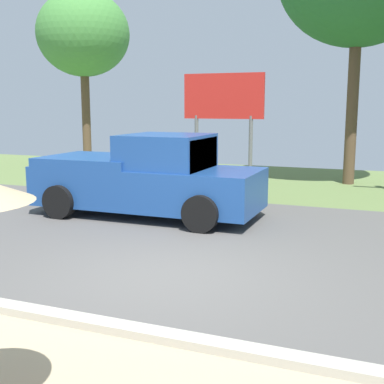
# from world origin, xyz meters

# --- Properties ---
(ground_plane) EXTENTS (40.00, 22.00, 0.20)m
(ground_plane) POSITION_xyz_m (0.00, 2.95, -0.05)
(ground_plane) COLOR #565451
(pickup_truck) EXTENTS (5.20, 2.28, 1.88)m
(pickup_truck) POSITION_xyz_m (-2.06, 3.58, 0.87)
(pickup_truck) COLOR #1E478C
(pickup_truck) RESTS_ON ground_plane
(roadside_billboard) EXTENTS (2.60, 0.12, 3.50)m
(roadside_billboard) POSITION_xyz_m (-1.87, 8.53, 2.55)
(roadside_billboard) COLOR slate
(roadside_billboard) RESTS_ON ground_plane
(tree_right_mid) EXTENTS (3.85, 3.85, 7.20)m
(tree_right_mid) POSITION_xyz_m (-9.12, 11.86, 5.41)
(tree_right_mid) COLOR brown
(tree_right_mid) RESTS_ON ground_plane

